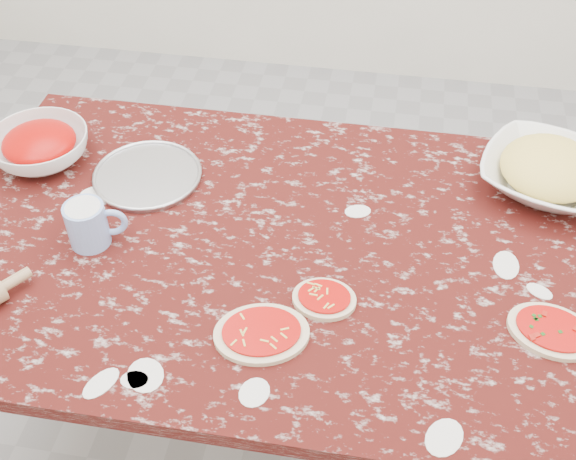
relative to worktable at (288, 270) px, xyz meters
The scene contains 9 objects.
ground 0.67m from the worktable, ahead, with size 4.00×4.00×0.00m, color gray.
worktable is the anchor object (origin of this frame).
pizza_tray 0.44m from the worktable, 155.41° to the left, with size 0.27×0.27×0.01m, color #B2B2B7.
sauce_bowl 0.73m from the worktable, 163.15° to the left, with size 0.25×0.25×0.08m, color white.
cheese_bowl 0.69m from the worktable, 27.52° to the left, with size 0.32×0.32×0.08m, color white.
flour_mug 0.47m from the worktable, behind, with size 0.14×0.09×0.11m.
pizza_left 0.28m from the worktable, 92.09° to the right, with size 0.23×0.20×0.02m.
pizza_mid 0.21m from the worktable, 55.55° to the right, with size 0.14×0.12×0.02m.
pizza_right 0.60m from the worktable, 15.43° to the right, with size 0.21×0.18×0.02m.
Camera 1 is at (0.19, -1.15, 1.93)m, focal length 44.80 mm.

